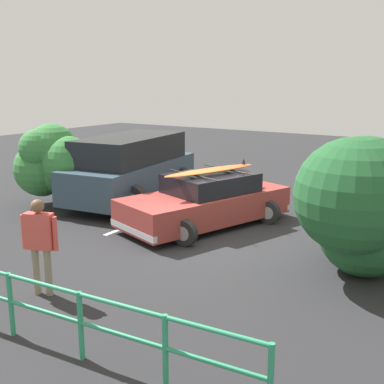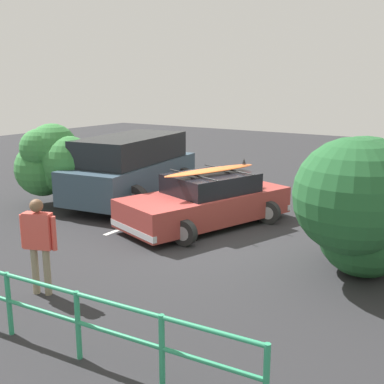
{
  "view_description": "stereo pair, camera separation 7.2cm",
  "coord_description": "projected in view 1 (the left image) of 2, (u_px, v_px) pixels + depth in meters",
  "views": [
    {
      "loc": [
        -5.25,
        9.01,
        3.48
      ],
      "look_at": [
        0.66,
        -0.13,
        0.95
      ],
      "focal_mm": 45.0,
      "sensor_mm": 36.0,
      "label": 1
    },
    {
      "loc": [
        -5.31,
        8.97,
        3.48
      ],
      "look_at": [
        0.66,
        -0.13,
        0.95
      ],
      "focal_mm": 45.0,
      "sensor_mm": 36.0,
      "label": 2
    }
  ],
  "objects": [
    {
      "name": "bush_near_left",
      "position": [
        362.0,
        204.0,
        8.56
      ],
      "size": [
        2.22,
        3.08,
        2.6
      ],
      "color": "#4C3828",
      "rests_on": "ground"
    },
    {
      "name": "ground_plane",
      "position": [
        213.0,
        238.0,
        10.94
      ],
      "size": [
        44.0,
        44.0,
        0.02
      ],
      "primitive_type": "cube",
      "color": "#28282B",
      "rests_on": "ground"
    },
    {
      "name": "suv_car",
      "position": [
        131.0,
        168.0,
        13.96
      ],
      "size": [
        3.12,
        4.95,
        1.93
      ],
      "color": "#334756",
      "rests_on": "ground"
    },
    {
      "name": "railing_fence",
      "position": [
        10.0,
        295.0,
        6.61
      ],
      "size": [
        7.57,
        0.64,
        0.92
      ],
      "color": "#2D9366",
      "rests_on": "ground"
    },
    {
      "name": "parking_stripe",
      "position": [
        156.0,
        216.0,
        12.68
      ],
      "size": [
        0.12,
        3.94,
        0.0
      ],
      "primitive_type": "cube",
      "rotation": [
        0.0,
        0.0,
        1.57
      ],
      "color": "silver",
      "rests_on": "ground"
    },
    {
      "name": "bush_near_right",
      "position": [
        52.0,
        161.0,
        13.36
      ],
      "size": [
        2.42,
        1.65,
        2.33
      ],
      "color": "#4C3828",
      "rests_on": "ground"
    },
    {
      "name": "sedan_car",
      "position": [
        207.0,
        201.0,
        11.76
      ],
      "size": [
        3.08,
        4.61,
        1.55
      ],
      "color": "#9E3833",
      "rests_on": "ground"
    },
    {
      "name": "person_bystander",
      "position": [
        40.0,
        238.0,
        7.8
      ],
      "size": [
        0.6,
        0.34,
        1.63
      ],
      "color": "gray",
      "rests_on": "ground"
    }
  ]
}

